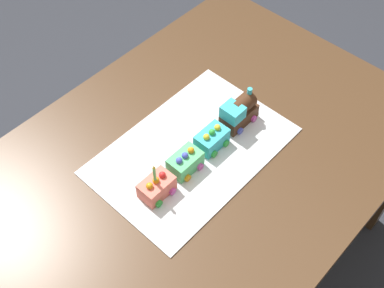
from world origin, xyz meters
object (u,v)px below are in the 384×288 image
at_px(dining_table, 201,172).
at_px(cake_locomotive, 239,112).
at_px(cake_car_flatbed_turquoise, 212,139).
at_px(birthday_candle, 154,173).
at_px(cake_car_hopper_mint_green, 185,162).
at_px(cake_car_gondola_coral, 157,187).

height_order(dining_table, cake_locomotive, cake_locomotive).
height_order(cake_car_flatbed_turquoise, birthday_candle, birthday_candle).
relative_size(cake_car_hopper_mint_green, cake_car_gondola_coral, 1.00).
bearing_deg(dining_table, cake_car_hopper_mint_green, 4.50).
xyz_separation_m(cake_car_flatbed_turquoise, cake_car_gondola_coral, (0.24, 0.00, 0.00)).
height_order(cake_locomotive, cake_car_hopper_mint_green, cake_locomotive).
xyz_separation_m(dining_table, cake_car_gondola_coral, (0.20, 0.01, 0.14)).
xyz_separation_m(dining_table, cake_car_flatbed_turquoise, (-0.04, 0.01, 0.14)).
relative_size(cake_car_flatbed_turquoise, cake_car_hopper_mint_green, 1.00).
distance_m(cake_locomotive, cake_car_hopper_mint_green, 0.25).
bearing_deg(birthday_candle, cake_car_hopper_mint_green, 180.00).
distance_m(cake_car_flatbed_turquoise, cake_car_gondola_coral, 0.24).
relative_size(cake_locomotive, cake_car_hopper_mint_green, 1.40).
distance_m(dining_table, cake_car_flatbed_turquoise, 0.15).
bearing_deg(cake_car_gondola_coral, cake_car_hopper_mint_green, 180.00).
height_order(dining_table, birthday_candle, birthday_candle).
bearing_deg(cake_car_gondola_coral, birthday_candle, -0.00).
bearing_deg(cake_locomotive, cake_car_gondola_coral, 0.00).
distance_m(dining_table, cake_car_hopper_mint_green, 0.16).
xyz_separation_m(dining_table, cake_locomotive, (-0.17, 0.01, 0.16)).
relative_size(dining_table, cake_car_hopper_mint_green, 14.00).
height_order(dining_table, cake_car_hopper_mint_green, cake_car_hopper_mint_green).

